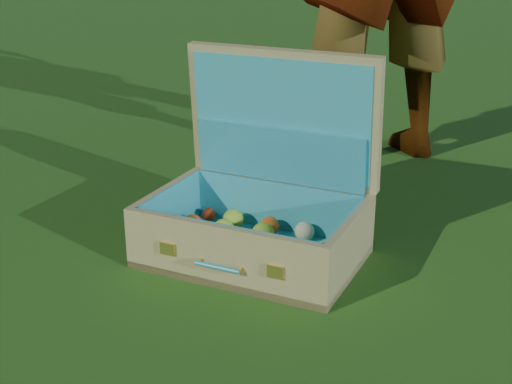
# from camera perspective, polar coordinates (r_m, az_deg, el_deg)

# --- Properties ---
(ground) EXTENTS (60.00, 60.00, 0.00)m
(ground) POSITION_cam_1_polar(r_m,az_deg,el_deg) (1.98, -4.96, -3.58)
(ground) COLOR #215114
(ground) RESTS_ON ground
(suitcase) EXTENTS (0.63, 0.54, 0.51)m
(suitcase) POSITION_cam_1_polar(r_m,az_deg,el_deg) (1.83, 0.35, -0.63)
(suitcase) COLOR tan
(suitcase) RESTS_ON ground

